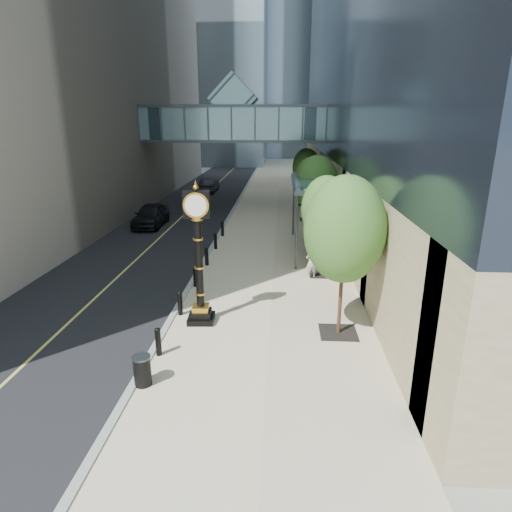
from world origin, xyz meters
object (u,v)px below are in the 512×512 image
(trash_bin, at_px, (142,371))
(car_near, at_px, (151,215))
(pedestrian, at_px, (311,262))
(car_far, at_px, (209,185))
(street_clock, at_px, (199,265))

(trash_bin, distance_m, car_near, 21.38)
(pedestrian, distance_m, car_far, 29.54)
(street_clock, xyz_separation_m, trash_bin, (-0.96, -4.37, -1.91))
(car_near, bearing_deg, trash_bin, -74.80)
(pedestrian, distance_m, car_near, 15.81)
(street_clock, bearing_deg, trash_bin, -105.49)
(car_near, relative_size, car_far, 1.08)
(street_clock, relative_size, pedestrian, 3.31)
(street_clock, height_order, pedestrian, street_clock)
(trash_bin, bearing_deg, car_far, 96.46)
(trash_bin, height_order, pedestrian, pedestrian)
(car_near, bearing_deg, car_far, 83.71)
(car_far, bearing_deg, pedestrian, 110.57)
(street_clock, xyz_separation_m, pedestrian, (4.68, 5.36, -1.54))
(trash_bin, height_order, car_near, car_near)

